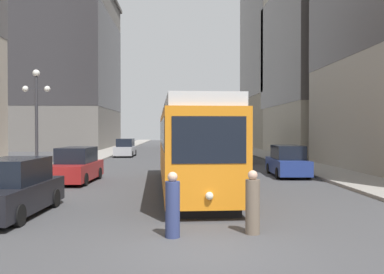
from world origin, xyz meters
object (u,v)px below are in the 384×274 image
at_px(transit_bus, 226,138).
at_px(pedestrian_crossing_far, 173,207).
at_px(parked_car_left_mid, 125,148).
at_px(lamp_post_left_near, 36,108).
at_px(pedestrian_crossing_near, 253,204).
at_px(parked_car_right_far, 288,162).
at_px(parked_car_left_far, 76,166).
at_px(streetcar, 190,144).
at_px(parked_car_left_near, 13,189).

distance_m(transit_bus, pedestrian_crossing_far, 28.22).
bearing_deg(parked_car_left_mid, lamp_post_left_near, -94.16).
bearing_deg(pedestrian_crossing_near, parked_car_right_far, 77.03).
height_order(pedestrian_crossing_near, lamp_post_left_near, lamp_post_left_near).
relative_size(parked_car_left_far, lamp_post_left_near, 0.85).
bearing_deg(streetcar, parked_car_left_near, -137.56).
bearing_deg(parked_car_left_far, parked_car_left_near, -87.13).
bearing_deg(parked_car_left_mid, pedestrian_crossing_far, -80.16).
xyz_separation_m(parked_car_left_near, parked_car_right_far, (11.76, 11.09, -0.00)).
distance_m(pedestrian_crossing_near, lamp_post_left_near, 14.48).
height_order(parked_car_right_far, lamp_post_left_near, lamp_post_left_near).
bearing_deg(transit_bus, pedestrian_crossing_near, -96.60).
xyz_separation_m(parked_car_right_far, parked_car_left_far, (-11.76, -2.50, 0.00)).
bearing_deg(pedestrian_crossing_near, lamp_post_left_near, 135.47).
relative_size(pedestrian_crossing_far, lamp_post_left_near, 0.30).
bearing_deg(parked_car_left_far, parked_car_left_mid, 92.87).
relative_size(streetcar, lamp_post_left_near, 2.57).
distance_m(transit_bus, parked_car_left_near, 26.75).
relative_size(streetcar, parked_car_right_far, 3.03).
height_order(streetcar, pedestrian_crossing_near, streetcar).
relative_size(streetcar, parked_car_left_near, 2.93).
height_order(pedestrian_crossing_near, pedestrian_crossing_far, pedestrian_crossing_near).
height_order(streetcar, parked_car_left_near, streetcar).
xyz_separation_m(parked_car_left_near, parked_car_left_far, (-0.00, 8.59, -0.00)).
relative_size(parked_car_right_far, parked_car_left_far, 1.00).
distance_m(streetcar, lamp_post_left_near, 8.27).
height_order(parked_car_left_near, parked_car_left_far, same).
height_order(parked_car_left_near, lamp_post_left_near, lamp_post_left_near).
bearing_deg(parked_car_left_far, streetcar, -22.01).
bearing_deg(parked_car_left_near, pedestrian_crossing_far, -26.77).
distance_m(parked_car_left_near, lamp_post_left_near, 8.91).
height_order(streetcar, transit_bus, streetcar).
relative_size(streetcar, transit_bus, 1.23).
bearing_deg(parked_car_left_near, parked_car_left_mid, 92.90).
relative_size(parked_car_right_far, pedestrian_crossing_far, 2.86).
height_order(transit_bus, pedestrian_crossing_far, transit_bus).
bearing_deg(parked_car_right_far, parked_car_left_near, 45.75).
xyz_separation_m(parked_car_left_near, parked_car_left_mid, (-0.00, 29.63, -0.00)).
relative_size(transit_bus, parked_car_right_far, 2.47).
bearing_deg(transit_bus, streetcar, -102.93).
xyz_separation_m(transit_bus, parked_car_left_near, (-9.72, -24.90, -1.10)).
relative_size(transit_bus, pedestrian_crossing_near, 7.04).
height_order(parked_car_left_near, parked_car_left_mid, same).
bearing_deg(transit_bus, parked_car_right_far, -83.00).
distance_m(parked_car_right_far, pedestrian_crossing_far, 15.50).
bearing_deg(pedestrian_crossing_far, parked_car_left_mid, -112.94).
bearing_deg(parked_car_left_mid, parked_car_right_far, -56.71).
bearing_deg(parked_car_left_mid, streetcar, -75.28).
bearing_deg(pedestrian_crossing_far, parked_car_right_far, -147.25).
bearing_deg(lamp_post_left_near, pedestrian_crossing_far, -57.64).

